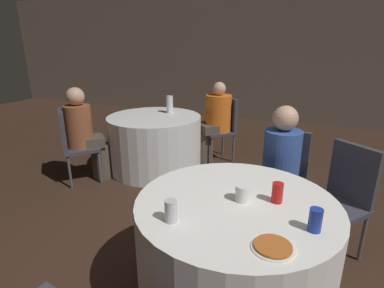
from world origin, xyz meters
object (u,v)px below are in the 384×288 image
Objects in this scene: soda_can_red at (277,193)px; person_orange_shirt at (214,121)px; table_far at (155,143)px; chair_far_northeast at (224,124)px; person_floral_shirt at (86,135)px; table_near at (234,252)px; chair_far_southwest at (72,140)px; soda_can_silver at (171,211)px; bottle_far at (170,104)px; pizza_plate_near at (273,247)px; chair_near_northeast at (343,192)px; person_blue_shirt at (277,175)px; chair_near_north at (283,172)px; soda_can_blue at (315,220)px.

person_orange_shirt is at bearing 117.61° from soda_can_red.
chair_far_northeast is at bearing 44.07° from table_far.
chair_far_northeast is 0.78× the size of person_floral_shirt.
table_near is 2.54m from person_orange_shirt.
chair_far_southwest is (-1.42, -1.48, 0.00)m from chair_far_northeast.
person_floral_shirt is at bearing 142.61° from soda_can_silver.
soda_can_red is at bearing 22.29° from chair_far_southwest.
table_near is 5.23× the size of bottle_far.
pizza_plate_near is (1.85, -2.10, 0.37)m from table_far.
person_blue_shirt reaches higher than chair_near_northeast.
soda_can_silver is at bearing -57.62° from table_far.
person_blue_shirt reaches higher than chair_near_north.
table_far is 1.35× the size of chair_far_northeast.
chair_near_north is 1.94m from bottle_far.
chair_far_southwest is at bearing 160.24° from soda_can_red.
person_blue_shirt is 0.80m from soda_can_red.
chair_near_northeast is 3.89× the size of bottle_far.
person_floral_shirt is 9.49× the size of soda_can_red.
soda_can_red is (0.22, 0.08, 0.43)m from table_near.
soda_can_blue is at bearing 53.15° from pizza_plate_near.
chair_near_north is 0.80× the size of person_orange_shirt.
soda_can_silver reaches higher than table_far.
bottle_far is (-0.64, -0.45, 0.31)m from chair_far_northeast.
person_orange_shirt is 1.72m from person_floral_shirt.
chair_far_southwest is 2.41m from person_blue_shirt.
person_orange_shirt reaches higher than soda_can_blue.
table_far is at bearing 137.11° from soda_can_blue.
soda_can_red is 1.00× the size of soda_can_silver.
chair_near_north is 3.89× the size of bottle_far.
pizza_plate_near is 2.95m from bottle_far.
person_floral_shirt is at bearing 90.00° from chair_far_southwest.
table_near is 0.62m from soda_can_blue.
chair_far_northeast is (-1.00, 1.44, 0.00)m from chair_near_north.
soda_can_silver is at bearing 8.65° from chair_far_southwest.
chair_far_southwest is at bearing -90.00° from person_floral_shirt.
chair_far_northeast is at bearing 114.27° from soda_can_red.
person_orange_shirt is (-1.60, 1.54, 0.05)m from chair_near_northeast.
person_floral_shirt reaches higher than chair_far_northeast.
soda_can_silver is (2.01, -1.33, 0.25)m from chair_far_southwest.
soda_can_red is (0.09, -0.76, 0.22)m from person_blue_shirt.
person_blue_shirt reaches higher than soda_can_red.
person_orange_shirt is 1.85m from person_blue_shirt.
table_near is 1.06× the size of person_blue_shirt.
table_far is 6.07× the size of pizza_plate_near.
person_floral_shirt is (-2.16, 1.10, 0.21)m from table_near.
soda_can_blue is 1.00× the size of soda_can_silver.
chair_far_northeast is at bearing 87.88° from person_floral_shirt.
chair_near_northeast is 0.51m from person_blue_shirt.
chair_far_southwest is 2.94m from soda_can_blue.
table_near is 2.60m from chair_far_northeast.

